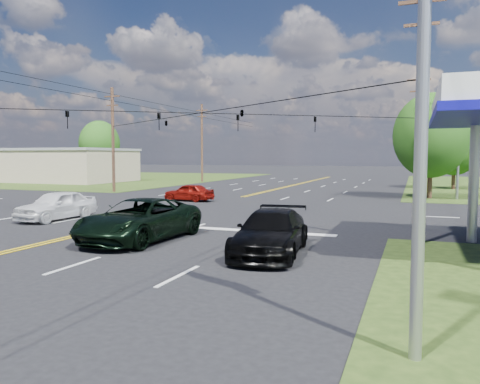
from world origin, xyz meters
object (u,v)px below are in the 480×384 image
at_px(retail_nw, 64,166).
at_px(polesign_se, 425,10).
at_px(tree_right_b, 454,147).
at_px(suv_black, 271,233).
at_px(pole_ne, 417,133).
at_px(pole_left_far, 202,142).
at_px(pole_se, 419,110).
at_px(pole_nw, 113,138).
at_px(tree_right_a, 431,136).
at_px(pickup_white, 57,205).
at_px(tree_far_l, 99,144).
at_px(pole_right_far, 417,139).
at_px(pickup_dkgreen, 140,220).

relative_size(retail_nw, polesign_se, 2.27).
distance_m(tree_right_b, suv_black, 37.37).
bearing_deg(pole_ne, pole_left_far, 143.84).
relative_size(pole_se, pole_left_far, 0.95).
relative_size(pole_nw, tree_right_a, 1.16).
relative_size(pole_left_far, tree_right_b, 1.41).
bearing_deg(suv_black, pickup_white, 155.69).
height_order(retail_nw, tree_right_b, tree_right_b).
bearing_deg(retail_nw, tree_far_l, 101.31).
bearing_deg(pole_right_far, retail_nw, -172.06).
xyz_separation_m(pole_nw, polesign_se, (26.00, -28.32, 0.53)).
bearing_deg(pole_left_far, pole_se, -54.90).
height_order(retail_nw, pickup_dkgreen, retail_nw).
bearing_deg(suv_black, retail_nw, 132.67).
relative_size(pickup_white, polesign_se, 0.63).
bearing_deg(tree_right_a, tree_right_b, 78.23).
distance_m(suv_black, polesign_se, 9.55).
height_order(retail_nw, pole_left_far, pole_left_far).
relative_size(tree_right_b, suv_black, 1.40).
relative_size(pole_right_far, tree_right_a, 1.22).
bearing_deg(tree_right_b, pickup_dkgreen, -110.74).
bearing_deg(tree_far_l, tree_right_b, -9.37).
xyz_separation_m(tree_right_a, polesign_se, (-1.00, -31.32, 0.58)).
bearing_deg(tree_far_l, polesign_se, -48.75).
distance_m(retail_nw, polesign_se, 59.73).
bearing_deg(pole_nw, pole_ne, 0.00).
distance_m(pickup_dkgreen, pickup_white, 8.16).
relative_size(pole_se, polesign_se, 1.35).
distance_m(retail_nw, pole_right_far, 43.53).
xyz_separation_m(tree_right_a, pickup_white, (-18.30, -20.00, -4.11)).
xyz_separation_m(pole_se, polesign_se, (0.00, -10.32, 0.53)).
distance_m(pole_left_far, tree_right_a, 31.39).
distance_m(retail_nw, pole_left_far, 18.30).
bearing_deg(pickup_dkgreen, pole_ne, 66.66).
xyz_separation_m(retail_nw, tree_right_a, (44.00, -10.00, 2.87)).
bearing_deg(pole_right_far, tree_far_l, 174.92).
height_order(retail_nw, pole_right_far, pole_right_far).
height_order(pole_left_far, suv_black, pole_left_far).
relative_size(retail_nw, pole_right_far, 1.60).
distance_m(retail_nw, pole_nw, 21.60).
height_order(tree_right_b, tree_far_l, tree_far_l).
bearing_deg(pole_se, pickup_dkgreen, -165.17).
relative_size(pole_nw, tree_right_b, 1.34).
height_order(pole_se, tree_far_l, pole_se).
distance_m(pole_se, tree_far_l, 60.88).
xyz_separation_m(pole_left_far, suv_black, (21.50, -40.34, -4.43)).
relative_size(pole_nw, suv_black, 1.88).
distance_m(tree_right_a, tree_right_b, 12.27).
xyz_separation_m(retail_nw, pole_nw, (17.00, -13.00, 2.92)).
bearing_deg(pole_se, pole_nw, 145.30).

